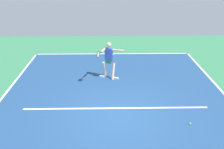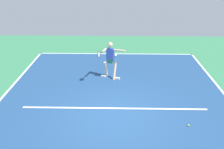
% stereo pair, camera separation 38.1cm
% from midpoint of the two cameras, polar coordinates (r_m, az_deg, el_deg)
% --- Properties ---
extents(ground_plane, '(21.84, 21.84, 0.00)m').
position_cam_midpoint_polar(ground_plane, '(9.01, -0.28, -9.51)').
color(ground_plane, '#388456').
extents(court_surface, '(9.27, 13.67, 0.00)m').
position_cam_midpoint_polar(court_surface, '(9.01, -0.28, -9.50)').
color(court_surface, navy).
rests_on(court_surface, ground_plane).
extents(court_line_baseline_near, '(9.27, 0.10, 0.01)m').
position_cam_midpoint_polar(court_line_baseline_near, '(15.14, -0.65, 4.77)').
color(court_line_baseline_near, white).
rests_on(court_line_baseline_near, ground_plane).
extents(court_line_service, '(6.95, 0.10, 0.01)m').
position_cam_midpoint_polar(court_line_service, '(9.46, -0.32, -7.72)').
color(court_line_service, white).
rests_on(court_line_service, ground_plane).
extents(court_line_centre_mark, '(0.10, 0.30, 0.01)m').
position_cam_midpoint_polar(court_line_centre_mark, '(14.95, -0.65, 4.52)').
color(court_line_centre_mark, white).
rests_on(court_line_centre_mark, ground_plane).
extents(tennis_player, '(1.21, 1.20, 1.78)m').
position_cam_midpoint_polar(tennis_player, '(11.47, -1.72, 3.76)').
color(tennis_player, beige).
rests_on(tennis_player, ground_plane).
extents(tennis_ball_by_baseline, '(0.07, 0.07, 0.07)m').
position_cam_midpoint_polar(tennis_ball_by_baseline, '(8.92, 16.27, -10.74)').
color(tennis_ball_by_baseline, '#C6E53D').
rests_on(tennis_ball_by_baseline, ground_plane).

